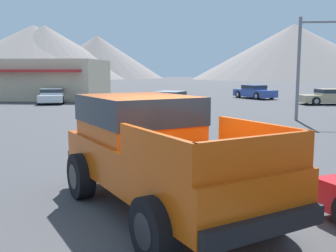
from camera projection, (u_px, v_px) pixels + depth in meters
The scene contains 9 objects.
ground_plane at pixel (185, 216), 6.66m from camera, with size 320.00×320.00×0.00m, color #424244.
orange_pickup_truck at pixel (154, 146), 6.97m from camera, with size 4.42×5.25×1.98m.
parked_car_white at pixel (52, 95), 30.24m from camera, with size 2.92×4.83×1.14m.
parked_car_tan at pixel (329, 96), 28.98m from camera, with size 4.50×2.32×1.15m.
parked_car_blue at pixel (254, 92), 35.33m from camera, with size 3.67×4.45×1.20m.
parked_car_silver at pixel (169, 100), 25.47m from camera, with size 3.24×4.72×1.15m.
traffic_light_crosswalk at pixel (329, 48), 19.04m from camera, with size 3.57×0.38×5.04m.
storefront_building at pixel (44, 79), 35.27m from camera, with size 10.34×8.56×3.43m.
distant_mountain_range at pixel (108, 53), 130.07m from camera, with size 150.25×71.98×17.83m.
Camera 1 is at (0.22, -6.39, 2.43)m, focal length 42.00 mm.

